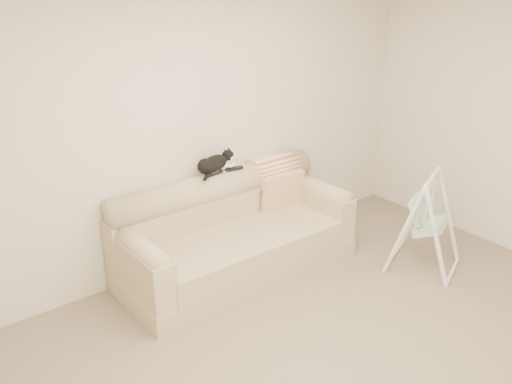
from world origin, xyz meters
TOP-DOWN VIEW (x-y plane):
  - ground_plane at (0.00, 0.00)m, footprint 5.00×5.00m
  - room_shell at (0.00, 0.00)m, footprint 5.04×4.04m
  - sofa at (0.06, 1.62)m, footprint 2.20×0.93m
  - remote_a at (0.03, 1.84)m, footprint 0.18×0.07m
  - remote_b at (0.25, 1.83)m, footprint 0.17×0.07m
  - tuxedo_cat at (0.05, 1.85)m, footprint 0.47×0.31m
  - throw_blanket at (0.75, 1.84)m, footprint 0.49×0.38m
  - baby_swing at (1.51, 0.55)m, footprint 0.77×0.79m

SIDE VIEW (x-z plane):
  - ground_plane at x=0.00m, z-range 0.00..0.00m
  - sofa at x=0.06m, z-range -0.10..0.80m
  - baby_swing at x=1.51m, z-range 0.00..0.94m
  - throw_blanket at x=0.75m, z-range 0.44..1.01m
  - remote_b at x=0.25m, z-range 0.90..0.92m
  - remote_a at x=0.03m, z-range 0.90..0.92m
  - tuxedo_cat at x=0.05m, z-range 0.90..1.09m
  - room_shell at x=0.00m, z-range 0.23..2.83m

